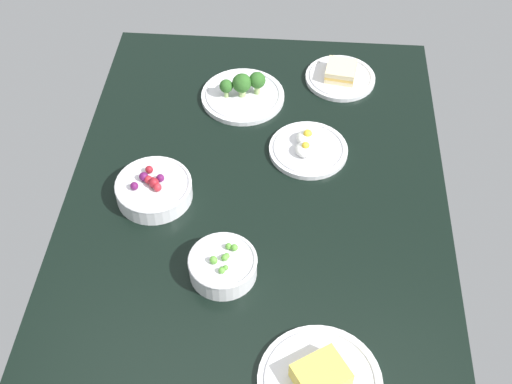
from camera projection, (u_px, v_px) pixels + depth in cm
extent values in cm
cube|color=black|center=(256.00, 204.00, 144.85)|extent=(114.88, 81.83, 4.00)
cylinder|color=silver|center=(320.00, 382.00, 114.89)|extent=(21.61, 21.61, 1.09)
torus|color=#B7B7BC|center=(320.00, 380.00, 114.48)|extent=(19.51, 19.51, 0.50)
cube|color=#F2D14C|center=(321.00, 375.00, 113.10)|extent=(10.55, 11.00, 3.70)
cylinder|color=silver|center=(223.00, 267.00, 128.93)|extent=(13.12, 13.12, 4.25)
torus|color=silver|center=(223.00, 260.00, 127.34)|extent=(13.40, 13.40, 0.80)
sphere|color=#599E38|center=(226.00, 268.00, 125.56)|extent=(1.03, 1.03, 1.03)
sphere|color=#599E38|center=(214.00, 261.00, 126.42)|extent=(1.39, 1.39, 1.39)
sphere|color=#599E38|center=(227.00, 256.00, 127.29)|extent=(1.17, 1.17, 1.17)
sphere|color=#599E38|center=(222.00, 270.00, 125.00)|extent=(1.28, 1.28, 1.28)
sphere|color=#599E38|center=(229.00, 246.00, 128.75)|extent=(1.27, 1.27, 1.27)
sphere|color=#599E38|center=(213.00, 260.00, 126.47)|extent=(1.51, 1.51, 1.51)
sphere|color=#599E38|center=(225.00, 258.00, 126.92)|extent=(1.33, 1.33, 1.33)
sphere|color=#599E38|center=(234.00, 247.00, 128.46)|extent=(1.40, 1.40, 1.40)
cylinder|color=silver|center=(154.00, 190.00, 142.24)|extent=(16.16, 16.16, 3.91)
torus|color=silver|center=(153.00, 184.00, 140.78)|extent=(16.32, 16.32, 0.80)
sphere|color=#59144C|center=(161.00, 177.00, 141.01)|extent=(1.71, 1.71, 1.71)
sphere|color=#B2232D|center=(152.00, 181.00, 140.37)|extent=(1.57, 1.57, 1.57)
sphere|color=#59144C|center=(144.00, 176.00, 140.98)|extent=(1.97, 1.97, 1.97)
sphere|color=maroon|center=(154.00, 183.00, 139.56)|extent=(2.19, 2.19, 2.19)
sphere|color=maroon|center=(149.00, 170.00, 142.39)|extent=(1.72, 1.72, 1.72)
sphere|color=#B2232D|center=(157.00, 187.00, 138.98)|extent=(1.79, 1.79, 1.79)
sphere|color=#B2232D|center=(149.00, 180.00, 140.44)|extent=(1.76, 1.76, 1.76)
sphere|color=#59144C|center=(134.00, 186.00, 139.27)|extent=(1.72, 1.72, 1.72)
cylinder|color=silver|center=(340.00, 78.00, 169.36)|extent=(17.57, 17.57, 1.14)
torus|color=#B7B7BC|center=(340.00, 76.00, 168.93)|extent=(15.96, 15.96, 0.50)
cube|color=beige|center=(341.00, 74.00, 168.48)|extent=(8.70, 8.31, 1.20)
cube|color=#E5B24C|center=(341.00, 71.00, 167.73)|extent=(8.70, 8.31, 0.80)
cube|color=beige|center=(341.00, 68.00, 166.98)|extent=(8.70, 8.31, 1.20)
cylinder|color=silver|center=(308.00, 150.00, 152.23)|extent=(17.92, 17.92, 1.20)
torus|color=#B7B7BC|center=(308.00, 148.00, 151.78)|extent=(16.27, 16.27, 0.50)
ellipsoid|color=white|center=(307.00, 138.00, 152.00)|extent=(5.01, 5.01, 2.76)
sphere|color=yellow|center=(308.00, 134.00, 151.07)|extent=(2.01, 2.01, 2.01)
ellipsoid|color=white|center=(305.00, 149.00, 149.70)|extent=(4.58, 4.58, 2.52)
sphere|color=yellow|center=(306.00, 146.00, 148.85)|extent=(1.83, 1.83, 1.83)
cylinder|color=silver|center=(243.00, 96.00, 164.56)|extent=(20.41, 20.41, 1.27)
torus|color=#B7B7BC|center=(243.00, 94.00, 164.09)|extent=(18.46, 18.46, 0.50)
cylinder|color=#9EBC72|center=(243.00, 91.00, 162.73)|extent=(1.44, 1.44, 2.75)
sphere|color=#2D6023|center=(242.00, 82.00, 160.54)|extent=(4.11, 4.11, 4.11)
cylinder|color=#9EBC72|center=(242.00, 92.00, 162.98)|extent=(1.63, 1.63, 2.15)
sphere|color=#2D6023|center=(242.00, 83.00, 160.87)|extent=(4.66, 4.66, 4.66)
cylinder|color=#9EBC72|center=(227.00, 93.00, 162.84)|extent=(1.15, 1.15, 1.99)
sphere|color=#2D6023|center=(226.00, 86.00, 161.17)|extent=(3.29, 3.29, 3.29)
cylinder|color=#9EBC72|center=(257.00, 89.00, 163.48)|extent=(1.42, 1.42, 2.50)
sphere|color=#2D6023|center=(257.00, 80.00, 161.41)|extent=(4.05, 4.05, 4.05)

